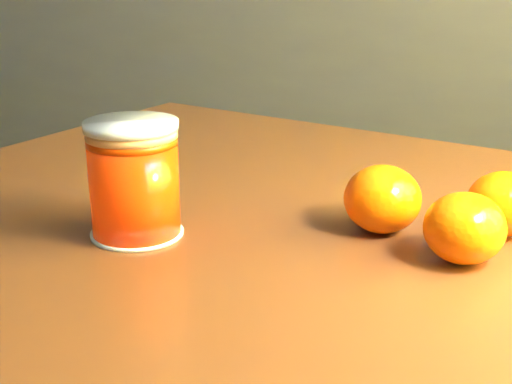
% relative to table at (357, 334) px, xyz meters
% --- Properties ---
extents(kitchen_counter, '(3.15, 0.60, 0.90)m').
position_rel_table_xyz_m(kitchen_counter, '(-0.98, 1.46, -0.21)').
color(kitchen_counter, '#48474C').
rests_on(kitchen_counter, ground).
extents(table, '(1.12, 0.88, 0.75)m').
position_rel_table_xyz_m(table, '(0.00, 0.00, 0.00)').
color(table, brown).
rests_on(table, ground).
extents(juice_glass, '(0.08, 0.08, 0.10)m').
position_rel_table_xyz_m(juice_glass, '(-0.18, -0.07, 0.15)').
color(juice_glass, '#FC3005').
rests_on(juice_glass, table).
extents(orange_front, '(0.08, 0.08, 0.06)m').
position_rel_table_xyz_m(orange_front, '(0.01, 0.02, 0.13)').
color(orange_front, '#FF6505').
rests_on(orange_front, table).
extents(orange_back, '(0.07, 0.07, 0.06)m').
position_rel_table_xyz_m(orange_back, '(0.11, 0.05, 0.12)').
color(orange_back, '#FF6505').
rests_on(orange_back, table).
extents(orange_extra, '(0.08, 0.08, 0.06)m').
position_rel_table_xyz_m(orange_extra, '(0.09, -0.02, 0.12)').
color(orange_extra, '#FF6505').
rests_on(orange_extra, table).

